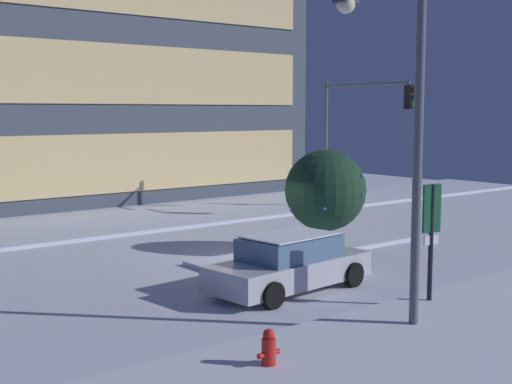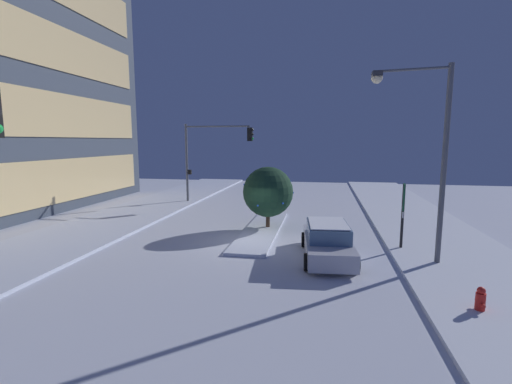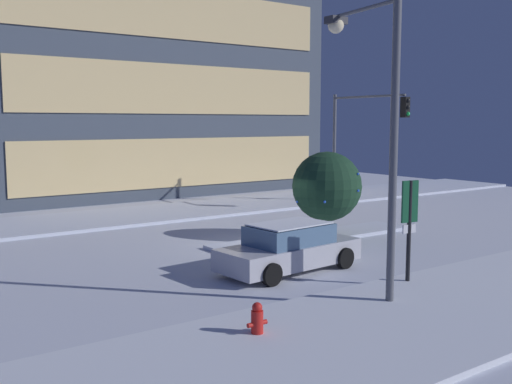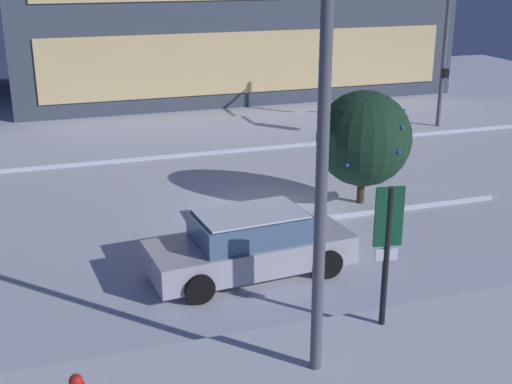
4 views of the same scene
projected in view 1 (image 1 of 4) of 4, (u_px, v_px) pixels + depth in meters
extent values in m
plane|color=silver|center=(253.00, 260.00, 22.30)|extent=(52.00, 52.00, 0.00)
cube|color=silver|center=(504.00, 323.00, 15.44)|extent=(52.00, 5.20, 0.14)
cube|color=silver|center=(120.00, 223.00, 29.15)|extent=(52.00, 5.20, 0.14)
cube|color=silver|center=(311.00, 250.00, 23.57)|extent=(9.00, 1.80, 0.14)
cube|color=#F2D18C|center=(144.00, 162.00, 35.26)|extent=(19.83, 0.10, 2.88)
cube|color=#F2D18C|center=(143.00, 75.00, 34.76)|extent=(19.83, 0.10, 2.88)
cube|color=#B7B7C1|center=(290.00, 271.00, 18.44)|extent=(4.82, 2.19, 0.66)
cube|color=slate|center=(290.00, 248.00, 18.37)|extent=(2.66, 1.82, 0.60)
cube|color=white|center=(290.00, 235.00, 18.33)|extent=(2.46, 1.70, 0.04)
sphere|color=#F9E5B2|center=(330.00, 256.00, 20.50)|extent=(0.16, 0.16, 0.16)
sphere|color=#F9E5B2|center=(363.00, 262.00, 19.64)|extent=(0.16, 0.16, 0.16)
cylinder|color=black|center=(304.00, 264.00, 20.17)|extent=(0.68, 0.28, 0.66)
cylinder|color=black|center=(353.00, 274.00, 18.89)|extent=(0.68, 0.28, 0.66)
cylinder|color=black|center=(223.00, 282.00, 18.04)|extent=(0.68, 0.28, 0.66)
cylinder|color=black|center=(272.00, 295.00, 16.76)|extent=(0.68, 0.28, 0.66)
cylinder|color=#565960|center=(326.00, 146.00, 33.71)|extent=(0.18, 0.18, 6.08)
cylinder|color=#565960|center=(366.00, 84.00, 31.45)|extent=(0.12, 5.00, 0.12)
cube|color=black|center=(410.00, 97.00, 29.58)|extent=(0.32, 0.36, 1.00)
sphere|color=black|center=(413.00, 89.00, 29.40)|extent=(0.20, 0.20, 0.20)
sphere|color=black|center=(413.00, 97.00, 29.44)|extent=(0.20, 0.20, 0.20)
sphere|color=green|center=(413.00, 105.00, 29.47)|extent=(0.20, 0.20, 0.20)
cube|color=black|center=(329.00, 159.00, 33.61)|extent=(0.20, 0.24, 0.36)
cylinder|color=#565960|center=(418.00, 155.00, 14.75)|extent=(0.20, 0.20, 7.57)
sphere|color=#F9E5B2|center=(346.00, 4.00, 16.52)|extent=(0.44, 0.44, 0.44)
cylinder|color=red|center=(269.00, 355.00, 12.67)|extent=(0.26, 0.26, 0.63)
sphere|color=red|center=(269.00, 335.00, 12.63)|extent=(0.22, 0.22, 0.22)
cylinder|color=red|center=(261.00, 356.00, 12.56)|extent=(0.12, 0.10, 0.10)
cylinder|color=red|center=(276.00, 352.00, 12.78)|extent=(0.12, 0.10, 0.10)
cylinder|color=black|center=(431.00, 246.00, 16.89)|extent=(0.12, 0.12, 2.97)
cube|color=#144C2D|center=(432.00, 208.00, 16.79)|extent=(0.55, 0.14, 1.16)
cube|color=white|center=(431.00, 240.00, 16.87)|extent=(0.44, 0.11, 0.24)
cylinder|color=#473323|center=(325.00, 238.00, 23.61)|extent=(0.22, 0.22, 0.91)
sphere|color=#193823|center=(325.00, 190.00, 23.42)|extent=(2.72, 2.72, 2.72)
sphere|color=blue|center=(300.00, 176.00, 24.43)|extent=(0.10, 0.10, 0.10)
sphere|color=blue|center=(304.00, 192.00, 24.65)|extent=(0.10, 0.10, 0.10)
sphere|color=blue|center=(291.00, 209.00, 22.99)|extent=(0.10, 0.10, 0.10)
sphere|color=blue|center=(353.00, 166.00, 23.89)|extent=(0.10, 0.10, 0.10)
sphere|color=blue|center=(362.00, 176.00, 22.81)|extent=(0.10, 0.10, 0.10)
sphere|color=blue|center=(325.00, 209.00, 22.19)|extent=(0.10, 0.10, 0.10)
sphere|color=blue|center=(363.00, 195.00, 22.66)|extent=(0.10, 0.10, 0.10)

